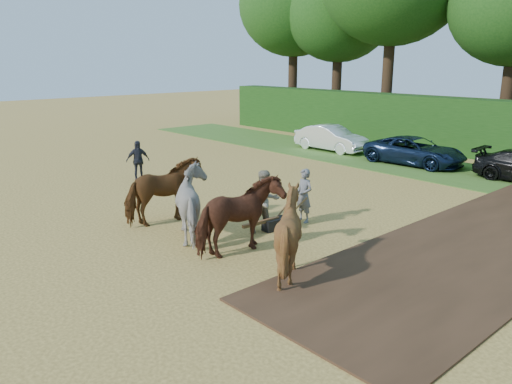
% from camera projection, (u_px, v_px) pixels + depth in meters
% --- Properties ---
extents(ground, '(120.00, 120.00, 0.00)m').
position_uv_depth(ground, '(294.00, 291.00, 11.06)').
color(ground, gold).
rests_on(ground, ground).
extents(earth_strip, '(4.50, 17.00, 0.05)m').
position_uv_depth(earth_strip, '(499.00, 235.00, 14.48)').
color(earth_strip, '#472D1C').
rests_on(earth_strip, ground).
extents(spectator_near, '(0.90, 1.05, 1.87)m').
position_uv_depth(spectator_near, '(266.00, 201.00, 14.67)').
color(spectator_near, tan).
rests_on(spectator_near, ground).
extents(spectator_far, '(0.63, 1.06, 1.69)m').
position_uv_depth(spectator_far, '(138.00, 161.00, 21.01)').
color(spectator_far, '#242731').
rests_on(spectator_far, ground).
extents(plough_team, '(6.73, 4.81, 2.04)m').
position_uv_depth(plough_team, '(221.00, 210.00, 13.59)').
color(plough_team, brown).
rests_on(plough_team, ground).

